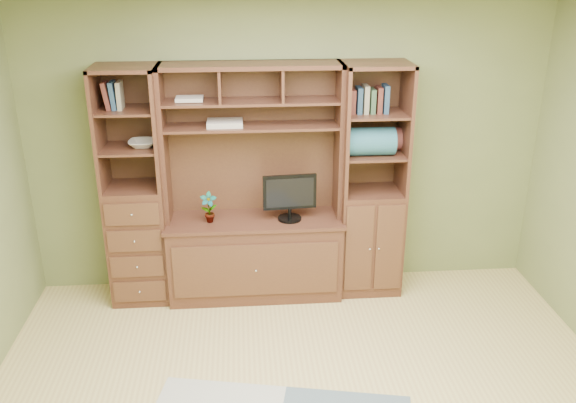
{
  "coord_description": "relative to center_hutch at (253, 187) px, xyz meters",
  "views": [
    {
      "loc": [
        -0.41,
        -3.11,
        2.84
      ],
      "look_at": [
        -0.06,
        1.2,
        1.1
      ],
      "focal_mm": 38.0,
      "sensor_mm": 36.0,
      "label": 1
    }
  ],
  "objects": [
    {
      "name": "room",
      "position": [
        0.31,
        -1.73,
        0.28
      ],
      "size": [
        4.6,
        4.1,
        2.64
      ],
      "color": "#D8BA72",
      "rests_on": "ground"
    },
    {
      "name": "center_hutch",
      "position": [
        0.0,
        0.0,
        0.0
      ],
      "size": [
        1.54,
        0.53,
        2.05
      ],
      "primitive_type": "cube",
      "color": "#4C281A",
      "rests_on": "ground"
    },
    {
      "name": "left_tower",
      "position": [
        -1.0,
        0.04,
        0.0
      ],
      "size": [
        0.5,
        0.45,
        2.05
      ],
      "primitive_type": "cube",
      "color": "#4C281A",
      "rests_on": "ground"
    },
    {
      "name": "right_tower",
      "position": [
        1.02,
        0.04,
        0.0
      ],
      "size": [
        0.55,
        0.45,
        2.05
      ],
      "primitive_type": "cube",
      "color": "#4C281A",
      "rests_on": "ground"
    },
    {
      "name": "monitor",
      "position": [
        0.31,
        -0.03,
        -0.02
      ],
      "size": [
        0.47,
        0.24,
        0.56
      ],
      "primitive_type": "cube",
      "rotation": [
        0.0,
        0.0,
        0.08
      ],
      "color": "black",
      "rests_on": "center_hutch"
    },
    {
      "name": "orchid",
      "position": [
        -0.38,
        -0.03,
        -0.16
      ],
      "size": [
        0.14,
        0.1,
        0.27
      ],
      "primitive_type": "imported",
      "color": "#AA4839",
      "rests_on": "center_hutch"
    },
    {
      "name": "magazines",
      "position": [
        -0.22,
        0.09,
        0.54
      ],
      "size": [
        0.29,
        0.21,
        0.05
      ],
      "primitive_type": "cube",
      "color": "beige",
      "rests_on": "center_hutch"
    },
    {
      "name": "bowl",
      "position": [
        -0.9,
        0.04,
        0.39
      ],
      "size": [
        0.23,
        0.23,
        0.06
      ],
      "primitive_type": "imported",
      "color": "beige",
      "rests_on": "left_tower"
    },
    {
      "name": "blanket_teal",
      "position": [
        0.98,
        -0.01,
        0.38
      ],
      "size": [
        0.41,
        0.23,
        0.23
      ],
      "primitive_type": "cube",
      "color": "#2A5F70",
      "rests_on": "right_tower"
    },
    {
      "name": "blanket_red",
      "position": [
        1.13,
        0.12,
        0.36
      ],
      "size": [
        0.35,
        0.19,
        0.19
      ],
      "primitive_type": "cube",
      "color": "brown",
      "rests_on": "right_tower"
    }
  ]
}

